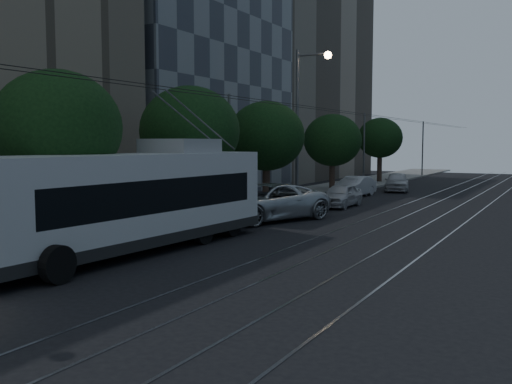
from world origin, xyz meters
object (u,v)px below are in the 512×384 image
(trolleybus, at_px, (128,201))
(car_white_b, at_px, (349,188))
(streetlamp_far, at_px, (303,111))
(pickup_silver, at_px, (267,202))
(car_white_c, at_px, (355,186))
(car_white_a, at_px, (341,195))
(car_white_d, at_px, (397,182))

(trolleybus, distance_m, car_white_b, 22.45)
(trolleybus, relative_size, car_white_b, 2.93)
(trolleybus, bearing_deg, streetlamp_far, 97.51)
(pickup_silver, distance_m, car_white_b, 13.11)
(car_white_b, bearing_deg, streetlamp_far, -101.91)
(car_white_c, xyz_separation_m, streetlamp_far, (-1.32, -5.80, 4.94))
(car_white_a, distance_m, car_white_b, 6.11)
(pickup_silver, bearing_deg, car_white_b, 114.33)
(pickup_silver, height_order, car_white_d, pickup_silver)
(pickup_silver, relative_size, streetlamp_far, 0.68)
(streetlamp_far, bearing_deg, car_white_c, 77.15)
(car_white_d, relative_size, streetlamp_far, 0.46)
(car_white_a, bearing_deg, pickup_silver, -98.37)
(pickup_silver, relative_size, car_white_c, 1.50)
(pickup_silver, xyz_separation_m, car_white_b, (-0.55, 13.10, -0.24))
(pickup_silver, xyz_separation_m, car_white_d, (1.05, 19.29, -0.15))
(pickup_silver, relative_size, car_white_b, 1.43)
(trolleybus, relative_size, car_white_a, 3.28)
(trolleybus, relative_size, streetlamp_far, 1.40)
(car_white_b, distance_m, car_white_c, 0.60)
(trolleybus, xyz_separation_m, car_white_b, (-0.20, 22.42, -1.14))
(car_white_c, bearing_deg, car_white_d, 80.89)
(car_white_b, xyz_separation_m, car_white_d, (1.60, 6.19, 0.09))
(car_white_a, relative_size, car_white_c, 0.94)
(car_white_b, height_order, car_white_c, car_white_c)
(pickup_silver, relative_size, car_white_a, 1.60)
(pickup_silver, xyz_separation_m, streetlamp_far, (-1.64, 7.85, 4.76))
(car_white_b, xyz_separation_m, car_white_c, (0.23, 0.55, 0.05))
(trolleybus, xyz_separation_m, car_white_d, (1.40, 28.61, -1.05))
(trolleybus, relative_size, car_white_d, 3.02)
(trolleybus, xyz_separation_m, streetlamp_far, (-1.30, 17.17, 3.86))
(trolleybus, height_order, car_white_c, trolleybus)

